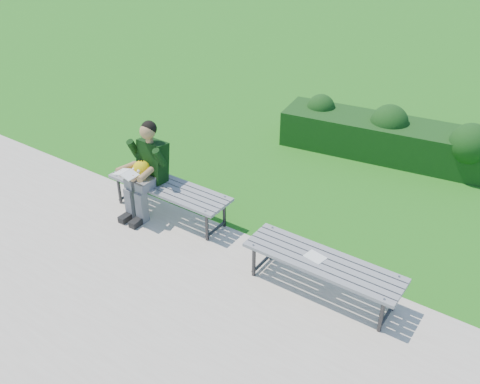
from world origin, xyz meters
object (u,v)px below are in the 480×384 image
at_px(hedge, 390,136).
at_px(paper_sheet, 315,257).
at_px(bench_left, 169,190).
at_px(bench_right, 323,264).
at_px(seated_boy, 146,167).

bearing_deg(hedge, paper_sheet, -81.67).
bearing_deg(bench_left, hedge, 62.04).
bearing_deg(paper_sheet, hedge, 98.33).
distance_m(bench_right, paper_sheet, 0.12).
xyz_separation_m(bench_left, paper_sheet, (2.33, -0.24, 0.06)).
bearing_deg(seated_boy, hedge, 58.93).
bearing_deg(bench_left, paper_sheet, -5.86).
bearing_deg(hedge, seated_boy, -121.07).
distance_m(seated_boy, paper_sheet, 2.65).
height_order(bench_left, seated_boy, seated_boy).
height_order(seated_boy, paper_sheet, seated_boy).
distance_m(hedge, seated_boy, 4.09).
distance_m(bench_left, bench_right, 2.45).
xyz_separation_m(bench_right, seated_boy, (-2.73, 0.15, 0.30)).
bearing_deg(hedge, bench_right, -80.13).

